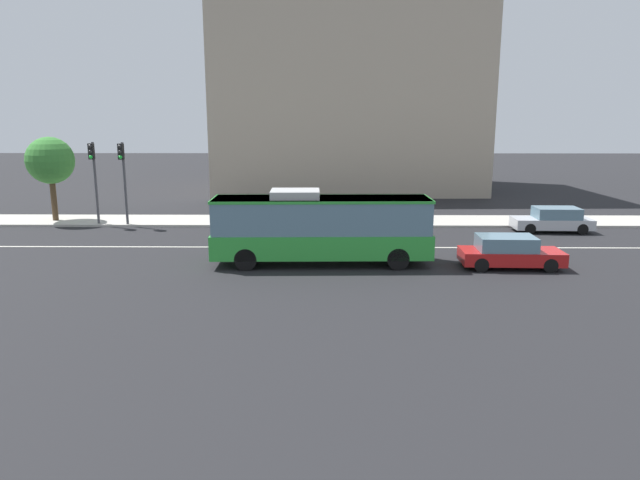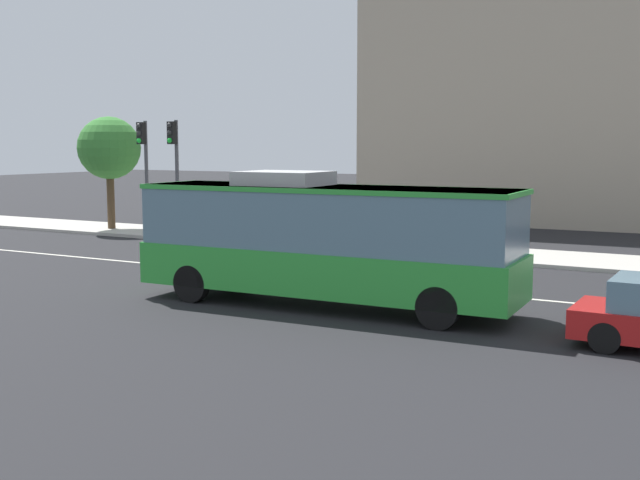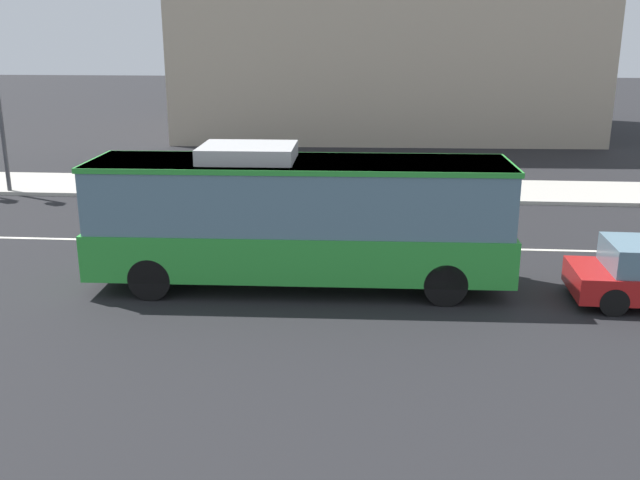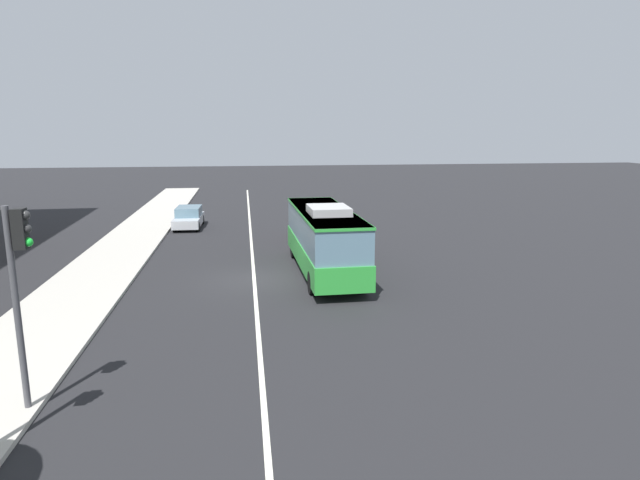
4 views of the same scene
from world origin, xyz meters
TOP-DOWN VIEW (x-y plane):
  - ground_plane at (0.00, 0.00)m, footprint 160.00×160.00m
  - sidewalk_kerb at (0.00, 7.47)m, footprint 80.00×3.81m
  - lane_centre_line at (0.00, 0.00)m, footprint 76.00×0.16m
  - transit_bus at (0.73, -3.44)m, footprint 10.06×2.74m
  - sedan_silver at (14.46, 4.34)m, footprint 4.55×1.93m
  - sedan_red at (9.25, -4.04)m, footprint 4.55×1.93m
  - traffic_light_mid_block at (-11.45, 5.69)m, footprint 0.33×0.62m

SIDE VIEW (x-z plane):
  - ground_plane at x=0.00m, z-range 0.00..0.00m
  - lane_centre_line at x=0.00m, z-range 0.00..0.01m
  - sidewalk_kerb at x=0.00m, z-range 0.00..0.14m
  - sedan_silver at x=14.46m, z-range -0.01..1.46m
  - sedan_red at x=9.25m, z-range -0.01..1.46m
  - transit_bus at x=0.73m, z-range 0.08..3.54m
  - traffic_light_mid_block at x=-11.45m, z-range 0.96..6.16m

